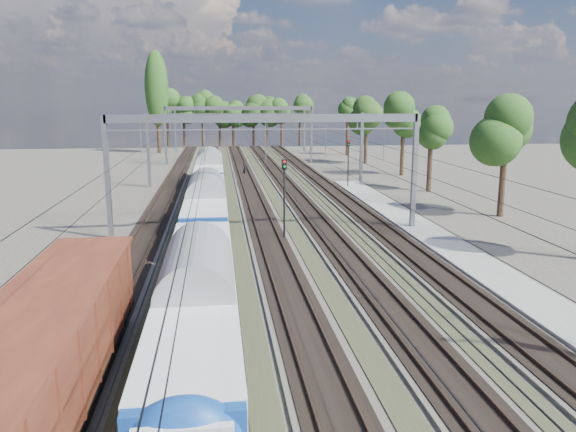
{
  "coord_description": "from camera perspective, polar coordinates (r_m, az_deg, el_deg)",
  "views": [
    {
      "loc": [
        -3.58,
        -11.51,
        10.07
      ],
      "look_at": [
        0.78,
        23.07,
        2.8
      ],
      "focal_mm": 35.0,
      "sensor_mm": 36.0,
      "label": 1
    }
  ],
  "objects": [
    {
      "name": "platform",
      "position": [
        36.53,
        18.43,
        -4.6
      ],
      "size": [
        3.0,
        70.0,
        0.3
      ],
      "primitive_type": "cube",
      "color": "gray",
      "rests_on": "ground"
    },
    {
      "name": "track_bed",
      "position": [
        57.5,
        -3.52,
        1.77
      ],
      "size": [
        21.0,
        130.0,
        0.34
      ],
      "color": "#47423A",
      "rests_on": "ground"
    },
    {
      "name": "tree_belt",
      "position": [
        103.93,
        -1.4,
        10.71
      ],
      "size": [
        40.12,
        100.91,
        11.9
      ],
      "color": "black",
      "rests_on": "ground"
    },
    {
      "name": "worker",
      "position": [
        76.22,
        -4.43,
        4.81
      ],
      "size": [
        0.62,
        0.75,
        1.75
      ],
      "primitive_type": "imported",
      "rotation": [
        0.0,
        0.0,
        1.94
      ],
      "color": "black",
      "rests_on": "ground"
    },
    {
      "name": "signal_near",
      "position": [
        40.35,
        -0.38,
        2.73
      ],
      "size": [
        0.4,
        0.36,
        5.88
      ],
      "rotation": [
        0.0,
        0.0,
        -0.2
      ],
      "color": "black",
      "rests_on": "ground"
    },
    {
      "name": "poplar",
      "position": [
        110.07,
        -13.2,
        12.42
      ],
      "size": [
        4.4,
        4.4,
        19.04
      ],
      "color": "black",
      "rests_on": "ground"
    },
    {
      "name": "freight_boxcar",
      "position": [
        19.61,
        -23.14,
        -12.22
      ],
      "size": [
        3.17,
        15.31,
        3.95
      ],
      "color": "black",
      "rests_on": "ground"
    },
    {
      "name": "emu_train",
      "position": [
        43.44,
        -8.3,
        1.75
      ],
      "size": [
        3.02,
        63.78,
        4.41
      ],
      "color": "black",
      "rests_on": "ground"
    },
    {
      "name": "signal_far",
      "position": [
        64.74,
        6.15,
        5.88
      ],
      "size": [
        0.38,
        0.35,
        5.52
      ],
      "rotation": [
        0.0,
        0.0,
        -0.24
      ],
      "color": "black",
      "rests_on": "ground"
    },
    {
      "name": "catenary",
      "position": [
        64.42,
        -3.74,
        8.49
      ],
      "size": [
        25.65,
        130.0,
        9.0
      ],
      "color": "gray",
      "rests_on": "ground"
    }
  ]
}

